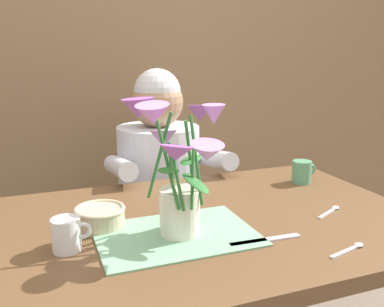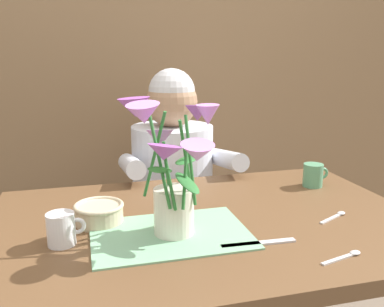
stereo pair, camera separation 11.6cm
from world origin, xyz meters
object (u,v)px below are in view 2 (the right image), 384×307
at_px(ceramic_bowl, 99,213).
at_px(dinner_knife, 258,243).
at_px(flower_vase, 171,166).
at_px(coffee_cup, 313,175).
at_px(seated_person, 173,203).
at_px(ceramic_mug, 62,229).

xyz_separation_m(ceramic_bowl, dinner_knife, (0.37, -0.23, -0.03)).
distance_m(flower_vase, coffee_cup, 0.64).
relative_size(seated_person, ceramic_mug, 12.20).
bearing_deg(seated_person, dinner_knife, -85.28).
bearing_deg(ceramic_mug, ceramic_bowl, 50.07).
xyz_separation_m(flower_vase, ceramic_bowl, (-0.17, 0.13, -0.15)).
xyz_separation_m(seated_person, dinner_knife, (0.04, -0.80, 0.18)).
xyz_separation_m(seated_person, coffee_cup, (0.41, -0.43, 0.22)).
relative_size(seated_person, ceramic_bowl, 8.35).
xyz_separation_m(ceramic_mug, coffee_cup, (0.83, 0.25, 0.00)).
height_order(flower_vase, coffee_cup, flower_vase).
relative_size(dinner_knife, coffee_cup, 2.04).
bearing_deg(ceramic_mug, seated_person, 58.08).
distance_m(seated_person, dinner_knife, 0.82).
xyz_separation_m(dinner_knife, ceramic_mug, (-0.46, 0.12, 0.04)).
height_order(ceramic_bowl, coffee_cup, coffee_cup).
bearing_deg(dinner_knife, ceramic_mug, 167.64).
bearing_deg(coffee_cup, ceramic_bowl, -169.26).
bearing_deg(dinner_knife, flower_vase, 154.71).
xyz_separation_m(seated_person, ceramic_bowl, (-0.33, -0.57, 0.21)).
distance_m(dinner_knife, coffee_cup, 0.53).
height_order(ceramic_bowl, dinner_knife, ceramic_bowl).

